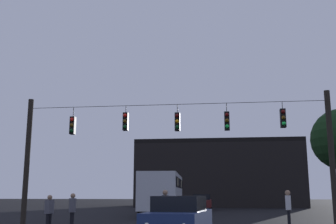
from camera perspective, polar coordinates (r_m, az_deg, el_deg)
ground_plane at (r=33.61m, az=3.22°, el=-14.08°), size 168.00×168.00×0.00m
overhead_signal_span at (r=20.91m, az=0.76°, el=-4.81°), size 15.93×0.44×6.68m
city_bus at (r=31.32m, az=-0.71°, el=-10.88°), size 3.08×11.12×3.00m
car_near_right at (r=14.80m, az=1.62°, el=-14.50°), size 2.23×4.47×1.52m
car_far_left at (r=40.29m, az=4.80°, el=-12.47°), size 1.82×4.35×1.52m
pedestrian_crossing_left at (r=19.86m, az=16.54°, el=-12.66°), size 0.28×0.39×1.75m
pedestrian_crossing_center at (r=18.20m, az=-0.39°, el=-13.25°), size 0.26×0.37×1.76m
pedestrian_crossing_right at (r=18.44m, az=-16.35°, el=-13.23°), size 0.31×0.40×1.54m
pedestrian_near_bus at (r=18.80m, az=-13.28°, el=-13.20°), size 0.29×0.39×1.61m
corner_building at (r=53.70m, az=7.15°, el=-8.75°), size 19.76×13.27×7.92m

